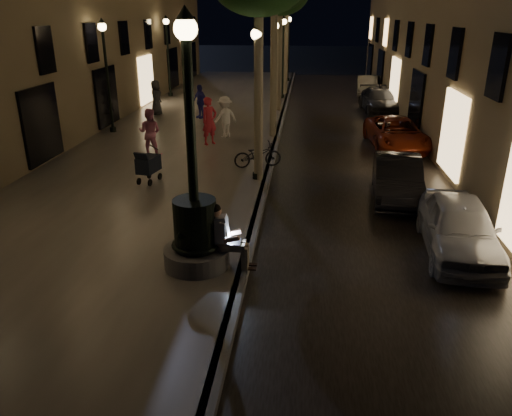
# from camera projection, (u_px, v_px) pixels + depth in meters

# --- Properties ---
(ground) EXTENTS (120.00, 120.00, 0.00)m
(ground) POSITION_uv_depth(u_px,v_px,m) (279.00, 135.00, 22.75)
(ground) COLOR black
(ground) RESTS_ON ground
(cobble_lane) EXTENTS (6.00, 45.00, 0.02)m
(cobble_lane) POSITION_uv_depth(u_px,v_px,m) (345.00, 136.00, 22.47)
(cobble_lane) COLOR black
(cobble_lane) RESTS_ON ground
(promenade) EXTENTS (8.00, 45.00, 0.20)m
(promenade) POSITION_uv_depth(u_px,v_px,m) (192.00, 131.00, 23.09)
(promenade) COLOR #635E57
(promenade) RESTS_ON ground
(curb_strip) EXTENTS (0.25, 45.00, 0.20)m
(curb_strip) POSITION_uv_depth(u_px,v_px,m) (279.00, 133.00, 22.72)
(curb_strip) COLOR #59595B
(curb_strip) RESTS_ON ground
(fountain_lamppost) EXTENTS (1.40, 1.40, 5.21)m
(fountain_lamppost) POSITION_uv_depth(u_px,v_px,m) (195.00, 222.00, 10.38)
(fountain_lamppost) COLOR #59595B
(fountain_lamppost) RESTS_ON promenade
(seated_man_laptop) EXTENTS (1.05, 0.36, 1.42)m
(seated_man_laptop) POSITION_uv_depth(u_px,v_px,m) (224.00, 235.00, 10.43)
(seated_man_laptop) COLOR tan
(seated_man_laptop) RESTS_ON promenade
(lamp_curb_a) EXTENTS (0.36, 0.36, 4.81)m
(lamp_curb_a) POSITION_uv_depth(u_px,v_px,m) (257.00, 83.00, 15.11)
(lamp_curb_a) COLOR black
(lamp_curb_a) RESTS_ON promenade
(lamp_curb_b) EXTENTS (0.36, 0.36, 4.81)m
(lamp_curb_b) POSITION_uv_depth(u_px,v_px,m) (274.00, 59.00, 22.50)
(lamp_curb_b) COLOR black
(lamp_curb_b) RESTS_ON promenade
(lamp_curb_c) EXTENTS (0.36, 0.36, 4.81)m
(lamp_curb_c) POSITION_uv_depth(u_px,v_px,m) (283.00, 47.00, 29.90)
(lamp_curb_c) COLOR black
(lamp_curb_c) RESTS_ON promenade
(lamp_curb_d) EXTENTS (0.36, 0.36, 4.81)m
(lamp_curb_d) POSITION_uv_depth(u_px,v_px,m) (289.00, 39.00, 37.29)
(lamp_curb_d) COLOR black
(lamp_curb_d) RESTS_ON promenade
(lamp_left_b) EXTENTS (0.36, 0.36, 4.81)m
(lamp_left_b) POSITION_uv_depth(u_px,v_px,m) (106.00, 62.00, 21.32)
(lamp_left_b) COLOR black
(lamp_left_b) RESTS_ON promenade
(lamp_left_c) EXTENTS (0.36, 0.36, 4.81)m
(lamp_left_c) POSITION_uv_depth(u_px,v_px,m) (168.00, 46.00, 30.56)
(lamp_left_c) COLOR black
(lamp_left_c) RESTS_ON promenade
(stroller) EXTENTS (0.65, 1.17, 1.18)m
(stroller) POSITION_uv_depth(u_px,v_px,m) (148.00, 164.00, 15.67)
(stroller) COLOR black
(stroller) RESTS_ON promenade
(car_front) EXTENTS (1.85, 3.96, 1.31)m
(car_front) POSITION_uv_depth(u_px,v_px,m) (459.00, 227.00, 11.48)
(car_front) COLOR #9B9CA2
(car_front) RESTS_ON ground
(car_second) EXTENTS (1.68, 3.93, 1.26)m
(car_second) POSITION_uv_depth(u_px,v_px,m) (397.00, 178.00, 14.89)
(car_second) COLOR black
(car_second) RESTS_ON ground
(car_third) EXTENTS (2.36, 4.55, 1.23)m
(car_third) POSITION_uv_depth(u_px,v_px,m) (396.00, 133.00, 20.38)
(car_third) COLOR maroon
(car_third) RESTS_ON ground
(car_rear) EXTENTS (2.04, 4.48, 1.27)m
(car_rear) POSITION_uv_depth(u_px,v_px,m) (379.00, 101.00, 27.50)
(car_rear) COLOR #2E2F34
(car_rear) RESTS_ON ground
(car_fifth) EXTENTS (1.59, 3.82, 1.23)m
(car_fifth) POSITION_uv_depth(u_px,v_px,m) (367.00, 85.00, 33.19)
(car_fifth) COLOR #AAAAA4
(car_fifth) RESTS_ON ground
(pedestrian_red) EXTENTS (0.81, 0.81, 1.90)m
(pedestrian_red) POSITION_uv_depth(u_px,v_px,m) (209.00, 121.00, 20.03)
(pedestrian_red) COLOR red
(pedestrian_red) RESTS_ON promenade
(pedestrian_pink) EXTENTS (0.90, 0.73, 1.76)m
(pedestrian_pink) POSITION_uv_depth(u_px,v_px,m) (150.00, 132.00, 18.52)
(pedestrian_pink) COLOR #D06E92
(pedestrian_pink) RESTS_ON promenade
(pedestrian_white) EXTENTS (1.27, 1.22, 1.74)m
(pedestrian_white) POSITION_uv_depth(u_px,v_px,m) (225.00, 117.00, 21.19)
(pedestrian_white) COLOR white
(pedestrian_white) RESTS_ON promenade
(pedestrian_blue) EXTENTS (1.01, 0.94, 1.66)m
(pedestrian_blue) POSITION_uv_depth(u_px,v_px,m) (200.00, 101.00, 24.99)
(pedestrian_blue) COLOR navy
(pedestrian_blue) RESTS_ON promenade
(pedestrian_dark) EXTENTS (0.60, 0.88, 1.75)m
(pedestrian_dark) POSITION_uv_depth(u_px,v_px,m) (156.00, 97.00, 25.89)
(pedestrian_dark) COLOR #36373C
(pedestrian_dark) RESTS_ON promenade
(bicycle) EXTENTS (1.76, 1.10, 0.87)m
(bicycle) POSITION_uv_depth(u_px,v_px,m) (258.00, 155.00, 17.27)
(bicycle) COLOR black
(bicycle) RESTS_ON promenade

